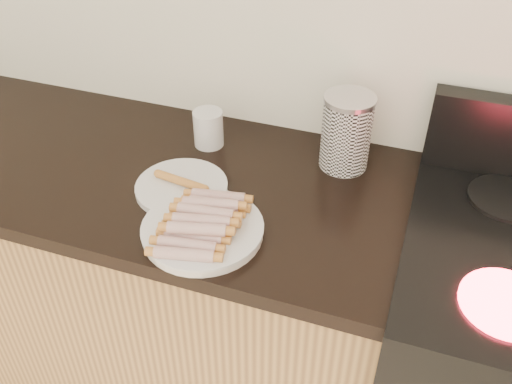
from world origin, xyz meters
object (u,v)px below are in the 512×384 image
(side_plate, at_px, (182,187))
(canister, at_px, (346,132))
(main_plate, at_px, (203,231))
(mug, at_px, (208,128))

(side_plate, bearing_deg, canister, 33.94)
(main_plate, xyz_separation_m, side_plate, (-0.11, 0.13, -0.00))
(side_plate, relative_size, canister, 1.14)
(canister, height_order, mug, canister)
(canister, bearing_deg, side_plate, -146.06)
(canister, xyz_separation_m, mug, (-0.36, -0.03, -0.05))
(side_plate, relative_size, mug, 2.26)
(main_plate, relative_size, canister, 1.36)
(main_plate, relative_size, mug, 2.70)
(main_plate, distance_m, side_plate, 0.17)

